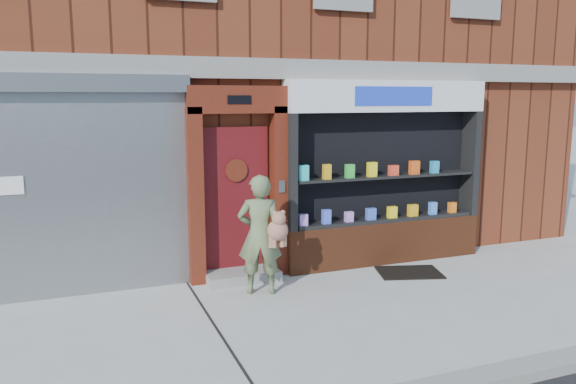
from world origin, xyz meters
TOP-DOWN VIEW (x-y plane):
  - ground at (0.00, 0.00)m, footprint 80.00×80.00m
  - building at (-0.00, 5.99)m, footprint 12.00×8.16m
  - shutter_bay at (-3.00, 1.93)m, footprint 3.10×0.30m
  - red_door_bay at (-0.75, 1.86)m, footprint 1.52×0.58m
  - pharmacy_bay at (1.75, 1.81)m, footprint 3.50×0.41m
  - woman at (-0.65, 1.08)m, footprint 0.71×0.61m
  - doormat at (1.81, 1.09)m, footprint 1.12×0.93m

SIDE VIEW (x-z plane):
  - ground at x=0.00m, z-range 0.00..0.00m
  - doormat at x=1.81m, z-range 0.00..0.02m
  - woman at x=-0.65m, z-range 0.01..1.70m
  - pharmacy_bay at x=1.75m, z-range -0.13..2.87m
  - red_door_bay at x=-0.75m, z-range 0.01..2.91m
  - shutter_bay at x=-3.00m, z-range 0.20..3.24m
  - building at x=0.00m, z-range 0.00..8.00m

